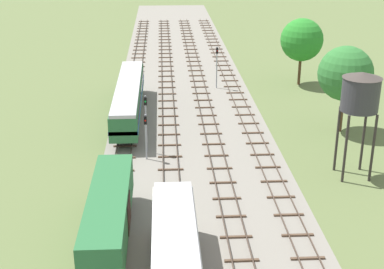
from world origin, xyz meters
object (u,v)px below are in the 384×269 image
freight_boxcar_far_left_near (109,212)px  signal_post_nearest (217,62)px  signal_post_near (146,131)px  passenger_coach_far_left_mid (129,96)px  signal_post_mid (146,117)px  water_tower (361,93)px

freight_boxcar_far_left_near → signal_post_nearest: signal_post_nearest is taller
signal_post_nearest → signal_post_near: (-9.21, -23.93, -0.70)m
freight_boxcar_far_left_near → passenger_coach_far_left_mid: bearing=90.0°
freight_boxcar_far_left_near → passenger_coach_far_left_mid: passenger_coach_far_left_mid is taller
freight_boxcar_far_left_near → signal_post_mid: 16.61m
signal_post_near → signal_post_mid: signal_post_mid is taller
passenger_coach_far_left_mid → signal_post_mid: 10.99m
passenger_coach_far_left_mid → signal_post_near: signal_post_near is taller
freight_boxcar_far_left_near → signal_post_near: signal_post_near is taller
passenger_coach_far_left_mid → water_tower: (21.15, -17.13, 5.26)m
freight_boxcar_far_left_near → passenger_coach_far_left_mid: 27.09m
passenger_coach_far_left_mid → signal_post_near: 12.66m
signal_post_near → signal_post_nearest: bearing=69.0°
freight_boxcar_far_left_near → water_tower: 24.00m
water_tower → signal_post_near: 20.03m
freight_boxcar_far_left_near → signal_post_near: (2.29, 14.65, 0.53)m
water_tower → signal_post_mid: (-18.85, 6.44, -4.12)m
water_tower → signal_post_mid: bearing=161.1°
freight_boxcar_far_left_near → signal_post_near: size_ratio=3.03×
freight_boxcar_far_left_near → passenger_coach_far_left_mid: (-0.01, 27.09, 0.16)m
passenger_coach_far_left_mid → water_tower: size_ratio=2.25×
signal_post_nearest → signal_post_mid: (-9.21, -22.17, 0.08)m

